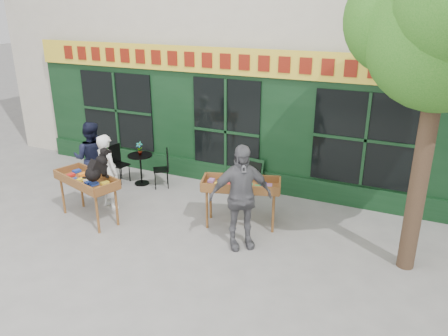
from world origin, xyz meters
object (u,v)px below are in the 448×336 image
(man_right, at_px, (240,197))
(man_left, at_px, (92,158))
(dog, at_px, (96,164))
(book_cart_right, at_px, (241,187))
(woman, at_px, (108,172))
(book_cart_center, at_px, (87,182))
(bistro_table, at_px, (141,163))

(man_right, relative_size, man_left, 1.13)
(dog, bearing_deg, book_cart_right, 40.69)
(book_cart_right, xyz_separation_m, man_right, (0.30, -0.75, 0.16))
(woman, bearing_deg, man_right, -168.59)
(woman, height_order, man_left, man_left)
(book_cart_center, relative_size, man_left, 0.94)
(dog, distance_m, bistro_table, 2.26)
(dog, bearing_deg, bistro_table, 120.20)
(man_right, height_order, bistro_table, man_right)
(book_cart_right, bearing_deg, man_left, 162.20)
(dog, height_order, woman, woman)
(woman, distance_m, man_left, 0.96)
(book_cart_center, distance_m, woman, 0.65)
(book_cart_center, bearing_deg, book_cart_right, 37.27)
(bistro_table, bearing_deg, book_cart_center, -86.17)
(woman, height_order, man_right, man_right)
(man_right, bearing_deg, bistro_table, 116.16)
(book_cart_center, height_order, woman, woman)
(woman, bearing_deg, dog, 133.59)
(book_cart_center, xyz_separation_m, woman, (-0.00, 0.65, 0.01))
(man_right, bearing_deg, woman, 137.21)
(book_cart_right, height_order, man_left, man_left)
(woman, xyz_separation_m, book_cart_right, (2.93, 0.43, -0.01))
(bistro_table, bearing_deg, book_cart_right, -17.05)
(book_cart_center, bearing_deg, man_left, 143.66)
(woman, relative_size, man_left, 0.96)
(man_left, bearing_deg, book_cart_center, 101.71)
(dog, xyz_separation_m, man_right, (2.88, 0.38, -0.31))
(book_cart_center, height_order, bistro_table, book_cart_center)
(dog, bearing_deg, book_cart_center, -171.11)
(book_cart_center, distance_m, man_right, 3.25)
(woman, height_order, bistro_table, woman)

